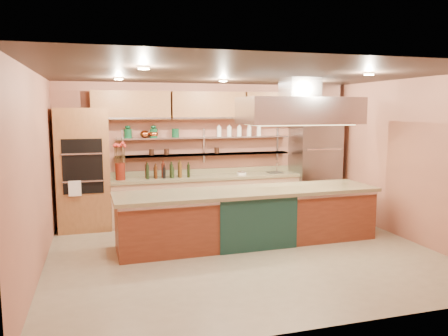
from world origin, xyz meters
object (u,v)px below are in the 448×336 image
object	(u,v)px
kitchen_scale	(242,172)
copper_kettle	(145,134)
green_canister	(175,133)
island	(249,216)
flower_vase	(120,171)
refrigerator	(315,166)

from	to	relation	value
kitchen_scale	copper_kettle	size ratio (longest dim) A/B	0.88
green_canister	kitchen_scale	bearing A→B (deg)	-9.36
kitchen_scale	green_canister	world-z (taller)	green_canister
island	kitchen_scale	distance (m)	1.76
island	kitchen_scale	world-z (taller)	kitchen_scale
island	green_canister	size ratio (longest dim) A/B	25.37
flower_vase	kitchen_scale	size ratio (longest dim) A/B	2.03
island	copper_kettle	bearing A→B (deg)	128.38
refrigerator	island	world-z (taller)	refrigerator
copper_kettle	green_canister	xyz separation A→B (m)	(0.61, 0.00, 0.01)
flower_vase	copper_kettle	world-z (taller)	copper_kettle
kitchen_scale	green_canister	size ratio (longest dim) A/B	0.93
refrigerator	island	xyz separation A→B (m)	(-2.09, -1.63, -0.59)
refrigerator	flower_vase	size ratio (longest dim) A/B	6.39
island	flower_vase	xyz separation A→B (m)	(-2.04, 1.64, 0.63)
kitchen_scale	green_canister	bearing A→B (deg)	-174.68
refrigerator	copper_kettle	xyz separation A→B (m)	(-3.63, 0.23, 0.74)
island	flower_vase	world-z (taller)	flower_vase
refrigerator	copper_kettle	world-z (taller)	refrigerator
island	kitchen_scale	xyz separation A→B (m)	(0.41, 1.64, 0.52)
green_canister	flower_vase	bearing A→B (deg)	-168.83
copper_kettle	kitchen_scale	bearing A→B (deg)	-6.45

